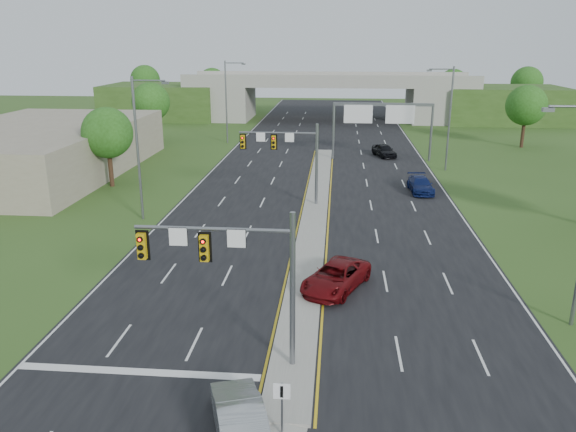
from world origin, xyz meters
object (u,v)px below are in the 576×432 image
Objects in this scene: signal_mast_near at (237,264)px; overpass at (329,100)px; signal_mast_far at (290,151)px; sign_gantry at (381,116)px; keep_right_sign at (282,400)px; car_far_a at (336,277)px; car_far_b at (420,185)px; car_far_c at (384,150)px; car_silver at (239,418)px.

overpass is at bearing 88.38° from signal_mast_near.
overpass reaches higher than signal_mast_far.
sign_gantry is (8.95, 19.99, 0.51)m from signal_mast_far.
keep_right_sign is at bearing -85.61° from signal_mast_far.
car_far_a is 23.44m from car_far_b.
signal_mast_far is 0.60× the size of sign_gantry.
car_far_c reaches higher than car_far_a.
signal_mast_far is 1.31× the size of car_far_a.
sign_gantry is 4.97m from car_far_c.
car_far_b is (7.68, 22.15, -0.04)m from car_far_a.
car_far_a is (3.30, 12.78, -0.04)m from car_silver.
sign_gantry is 2.17× the size of car_far_a.
overpass is 14.98× the size of car_far_a.
sign_gantry reaches higher than keep_right_sign.
keep_right_sign reaches higher than car_silver.
signal_mast_near is at bearing -91.97° from car_far_a.
car_far_b is at bearing 68.85° from signal_mast_near.
signal_mast_near reaches higher than car_silver.
car_far_a is (4.07, -16.79, -3.96)m from signal_mast_far.
car_far_c is at bearing 81.86° from keep_right_sign.
signal_mast_near is 1.48× the size of car_silver.
sign_gantry is 2.57× the size of car_far_c.
signal_mast_far is at bearing 128.00° from car_far_a.
car_silver is at bearing -88.52° from signal_mast_far.
keep_right_sign is 0.41× the size of car_far_a.
car_silver reaches higher than car_far_a.
signal_mast_far is at bearing 90.00° from signal_mast_near.
sign_gantry is at bearing 106.83° from car_far_a.
car_far_a is at bearing -112.14° from car_far_b.
keep_right_sign is at bearing -117.01° from car_far_c.
overpass reaches higher than keep_right_sign.
car_silver is 36.61m from car_far_b.
signal_mast_near reaches higher than car_far_a.
signal_mast_far is at bearing -114.11° from sign_gantry.
sign_gantry is (8.95, 44.99, 0.51)m from signal_mast_near.
car_far_b is at bearing -79.19° from sign_gantry.
signal_mast_near is at bearing -98.72° from car_silver.
overpass is at bearing 90.00° from keep_right_sign.
sign_gantry is 35.75m from overpass.
signal_mast_far is 1.44× the size of car_far_b.
car_silver is 1.05× the size of car_far_c.
signal_mast_near is 0.60× the size of sign_gantry.
keep_right_sign is (2.26, -4.45, -3.21)m from signal_mast_near.
keep_right_sign is 36.08m from car_far_b.
car_silver is at bearing -175.59° from keep_right_sign.
car_far_a is (1.80, 12.66, -0.75)m from keep_right_sign.
keep_right_sign is 0.03× the size of overpass.
car_far_b is 1.08× the size of car_far_c.
car_far_a is 1.10× the size of car_far_b.
signal_mast_near is 1.31× the size of car_far_a.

